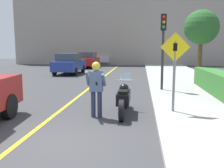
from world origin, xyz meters
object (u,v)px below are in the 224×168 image
at_px(parked_car_blue, 69,63).
at_px(crossing_sign, 175,64).
at_px(motorcycle, 124,98).
at_px(street_tree, 201,28).
at_px(traffic_light, 163,37).
at_px(parked_car_silver, 104,58).
at_px(person_biker, 96,84).
at_px(parked_car_red, 88,60).

bearing_deg(parked_car_blue, crossing_sign, -60.01).
xyz_separation_m(motorcycle, street_tree, (3.99, 7.35, 2.78)).
distance_m(crossing_sign, parked_car_blue, 13.86).
distance_m(crossing_sign, traffic_light, 4.29).
relative_size(street_tree, parked_car_silver, 1.00).
bearing_deg(crossing_sign, parked_car_blue, 119.99).
height_order(traffic_light, parked_car_blue, traffic_light).
xyz_separation_m(person_biker, parked_car_silver, (-3.45, 24.90, -0.21)).
bearing_deg(parked_car_blue, motorcycle, -66.01).
bearing_deg(motorcycle, traffic_light, 69.53).
distance_m(person_biker, crossing_sign, 2.51).
relative_size(person_biker, crossing_sign, 0.70).
xyz_separation_m(motorcycle, parked_car_silver, (-4.26, 24.39, 0.34)).
bearing_deg(motorcycle, parked_car_blue, 113.99).
bearing_deg(street_tree, parked_car_blue, 153.58).
bearing_deg(motorcycle, street_tree, 61.54).
height_order(traffic_light, street_tree, street_tree).
bearing_deg(traffic_light, parked_car_blue, 131.39).
xyz_separation_m(motorcycle, traffic_light, (1.56, 4.17, 2.11)).
bearing_deg(person_biker, parked_car_blue, 109.90).
distance_m(person_biker, parked_car_silver, 25.13).
height_order(motorcycle, crossing_sign, crossing_sign).
bearing_deg(parked_car_silver, person_biker, -82.10).
xyz_separation_m(person_biker, crossing_sign, (2.39, 0.50, 0.57)).
relative_size(person_biker, traffic_light, 0.49).
bearing_deg(parked_car_silver, traffic_light, -73.95).
height_order(street_tree, parked_car_red, street_tree).
bearing_deg(crossing_sign, motorcycle, 179.85).
distance_m(person_biker, street_tree, 9.47).
bearing_deg(traffic_light, parked_car_silver, 106.05).
distance_m(street_tree, parked_car_red, 14.51).
bearing_deg(parked_car_blue, street_tree, -26.42).
bearing_deg(parked_car_blue, person_biker, -70.10).
bearing_deg(person_biker, crossing_sign, 11.88).
relative_size(crossing_sign, traffic_light, 0.70).
relative_size(crossing_sign, parked_car_silver, 0.59).
height_order(motorcycle, person_biker, person_biker).
height_order(parked_car_blue, parked_car_silver, same).
distance_m(motorcycle, street_tree, 8.81).
relative_size(parked_car_blue, parked_car_red, 1.00).
relative_size(motorcycle, traffic_light, 0.66).
relative_size(traffic_light, parked_car_blue, 0.85).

